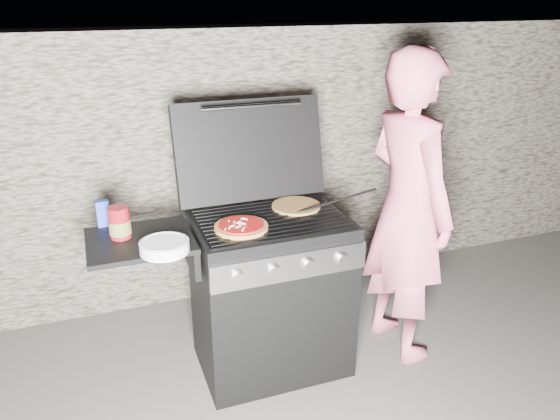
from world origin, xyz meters
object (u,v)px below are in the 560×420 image
object	(u,v)px
pizza_topped	(241,226)
person	(408,209)
gas_grill	(228,302)
sauce_jar	(119,222)

from	to	relation	value
pizza_topped	person	distance (m)	0.96
gas_grill	person	world-z (taller)	person
gas_grill	sauce_jar	world-z (taller)	sauce_jar
sauce_jar	gas_grill	bearing A→B (deg)	-5.04
pizza_topped	person	xyz separation A→B (m)	(0.96, 0.01, -0.04)
gas_grill	sauce_jar	bearing A→B (deg)	174.96
gas_grill	person	size ratio (longest dim) A/B	0.76
gas_grill	sauce_jar	xyz separation A→B (m)	(-0.50, 0.04, 0.53)
sauce_jar	person	size ratio (longest dim) A/B	0.09
sauce_jar	person	bearing A→B (deg)	-4.27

